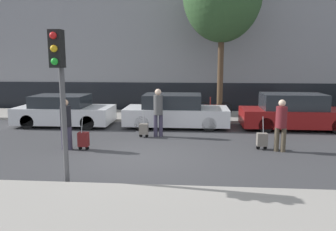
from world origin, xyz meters
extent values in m
plane|color=#38383A|center=(0.00, 0.00, 0.00)|extent=(80.00, 80.00, 0.00)
cube|color=gray|center=(0.00, -3.75, 0.06)|extent=(28.00, 2.50, 0.12)
cube|color=gray|center=(0.00, 7.00, 0.06)|extent=(28.00, 3.00, 0.12)
cube|color=gray|center=(0.00, 10.32, 5.99)|extent=(28.00, 2.24, 11.99)
cube|color=black|center=(0.00, 9.18, 0.80)|extent=(27.44, 0.06, 1.60)
cube|color=silver|center=(-4.11, 4.46, 0.49)|extent=(4.14, 1.91, 0.70)
cube|color=#23282D|center=(-4.27, 4.46, 1.09)|extent=(2.28, 1.68, 0.50)
cylinder|color=black|center=(-2.82, 3.59, 0.30)|extent=(0.60, 0.18, 0.60)
cylinder|color=black|center=(-2.82, 5.32, 0.30)|extent=(0.60, 0.18, 0.60)
cylinder|color=black|center=(-5.39, 3.59, 0.30)|extent=(0.60, 0.18, 0.60)
cylinder|color=black|center=(-5.39, 5.32, 0.30)|extent=(0.60, 0.18, 0.60)
cube|color=silver|center=(0.79, 4.54, 0.49)|extent=(4.40, 1.90, 0.70)
cube|color=#23282D|center=(0.62, 4.54, 1.13)|extent=(2.42, 1.67, 0.57)
cylinder|color=black|center=(2.16, 3.68, 0.30)|extent=(0.60, 0.18, 0.60)
cylinder|color=black|center=(2.16, 5.40, 0.30)|extent=(0.60, 0.18, 0.60)
cylinder|color=black|center=(-0.57, 3.68, 0.30)|extent=(0.60, 0.18, 0.60)
cylinder|color=black|center=(-0.57, 5.40, 0.30)|extent=(0.60, 0.18, 0.60)
cube|color=maroon|center=(5.79, 4.48, 0.49)|extent=(4.52, 1.76, 0.70)
cube|color=#23282D|center=(5.61, 4.48, 1.16)|extent=(2.48, 1.54, 0.64)
cylinder|color=black|center=(7.19, 5.26, 0.30)|extent=(0.60, 0.18, 0.60)
cylinder|color=black|center=(4.39, 3.69, 0.30)|extent=(0.60, 0.18, 0.60)
cylinder|color=black|center=(4.39, 5.26, 0.30)|extent=(0.60, 0.18, 0.60)
cylinder|color=#383347|center=(-2.41, 0.59, 0.38)|extent=(0.15, 0.15, 0.76)
cylinder|color=#383347|center=(-2.61, 0.59, 0.38)|extent=(0.15, 0.15, 0.76)
cylinder|color=black|center=(-2.51, 0.59, 1.08)|extent=(0.34, 0.34, 0.66)
sphere|color=tan|center=(-2.51, 0.59, 1.52)|extent=(0.21, 0.21, 0.21)
cube|color=maroon|center=(-1.96, 0.59, 0.35)|extent=(0.32, 0.24, 0.45)
cylinder|color=black|center=(-2.08, 0.59, 0.06)|extent=(0.12, 0.03, 0.12)
cylinder|color=black|center=(-1.85, 0.59, 0.06)|extent=(0.12, 0.03, 0.12)
cylinder|color=gray|center=(-1.96, 0.52, 0.85)|extent=(0.02, 0.19, 0.53)
cylinder|color=#383347|center=(0.12, 2.61, 0.42)|extent=(0.15, 0.15, 0.84)
cylinder|color=#383347|center=(0.31, 2.67, 0.42)|extent=(0.15, 0.15, 0.84)
cylinder|color=#4C4C4C|center=(0.21, 2.64, 1.20)|extent=(0.34, 0.34, 0.73)
sphere|color=beige|center=(0.21, 2.64, 1.68)|extent=(0.24, 0.24, 0.24)
cube|color=slate|center=(-0.31, 2.49, 0.32)|extent=(0.32, 0.24, 0.39)
cylinder|color=black|center=(-0.43, 2.49, 0.06)|extent=(0.12, 0.03, 0.12)
cylinder|color=black|center=(-0.20, 2.49, 0.06)|extent=(0.12, 0.03, 0.12)
cylinder|color=gray|center=(-0.31, 2.41, 0.79)|extent=(0.02, 0.19, 0.53)
cylinder|color=#4C4233|center=(4.15, 0.94, 0.38)|extent=(0.15, 0.15, 0.76)
cylinder|color=#4C4233|center=(4.34, 0.87, 0.38)|extent=(0.15, 0.15, 0.76)
cylinder|color=maroon|center=(4.25, 0.90, 1.10)|extent=(0.34, 0.34, 0.66)
sphere|color=beige|center=(4.25, 0.90, 1.54)|extent=(0.22, 0.22, 0.22)
cube|color=slate|center=(3.73, 1.10, 0.33)|extent=(0.32, 0.24, 0.41)
cylinder|color=black|center=(3.62, 1.10, 0.06)|extent=(0.12, 0.03, 0.12)
cylinder|color=black|center=(3.85, 1.10, 0.06)|extent=(0.12, 0.03, 0.12)
cylinder|color=gray|center=(3.73, 1.02, 0.81)|extent=(0.02, 0.19, 0.53)
cylinder|color=#515154|center=(-1.39, -2.25, 1.74)|extent=(0.12, 0.12, 3.47)
cube|color=black|center=(-1.39, -2.43, 3.07)|extent=(0.28, 0.24, 0.80)
sphere|color=red|center=(-1.39, -2.58, 3.34)|extent=(0.15, 0.15, 0.15)
sphere|color=gold|center=(-1.39, -2.58, 3.07)|extent=(0.15, 0.15, 0.15)
sphere|color=green|center=(-1.39, -2.58, 2.80)|extent=(0.15, 0.15, 0.15)
torus|color=black|center=(3.05, 6.66, 0.48)|extent=(0.72, 0.06, 0.72)
torus|color=black|center=(2.00, 6.66, 0.48)|extent=(0.72, 0.06, 0.72)
cylinder|color=maroon|center=(2.52, 6.66, 0.68)|extent=(1.00, 0.05, 0.05)
cylinder|color=maroon|center=(2.33, 6.66, 0.88)|extent=(0.04, 0.04, 0.40)
cylinder|color=#4C3826|center=(2.79, 6.74, 2.18)|extent=(0.28, 0.28, 4.12)
camera|label=1|loc=(1.54, -9.33, 2.82)|focal=35.00mm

